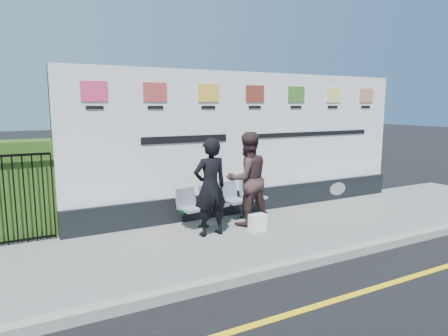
{
  "coord_description": "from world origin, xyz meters",
  "views": [
    {
      "loc": [
        -4.14,
        -3.47,
        2.42
      ],
      "look_at": [
        -0.59,
        3.12,
        1.25
      ],
      "focal_mm": 32.0,
      "sensor_mm": 36.0,
      "label": 1
    }
  ],
  "objects_px": {
    "woman_left": "(210,187)",
    "woman_right": "(247,179)",
    "billboard": "(252,152)",
    "bench": "(225,212)"
  },
  "relations": [
    {
      "from": "woman_left",
      "to": "woman_right",
      "type": "height_order",
      "value": "woman_right"
    },
    {
      "from": "billboard",
      "to": "bench",
      "type": "distance_m",
      "value": 1.56
    },
    {
      "from": "woman_right",
      "to": "billboard",
      "type": "bearing_deg",
      "value": -126.38
    },
    {
      "from": "woman_right",
      "to": "woman_left",
      "type": "bearing_deg",
      "value": 15.08
    },
    {
      "from": "billboard",
      "to": "bench",
      "type": "xyz_separation_m",
      "value": [
        -0.97,
        -0.54,
        -1.09
      ]
    },
    {
      "from": "woman_left",
      "to": "woman_right",
      "type": "bearing_deg",
      "value": -167.37
    },
    {
      "from": "billboard",
      "to": "bench",
      "type": "height_order",
      "value": "billboard"
    },
    {
      "from": "woman_left",
      "to": "billboard",
      "type": "bearing_deg",
      "value": -146.64
    },
    {
      "from": "bench",
      "to": "woman_right",
      "type": "distance_m",
      "value": 0.83
    },
    {
      "from": "woman_left",
      "to": "woman_right",
      "type": "xyz_separation_m",
      "value": [
        0.92,
        0.24,
        0.03
      ]
    }
  ]
}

